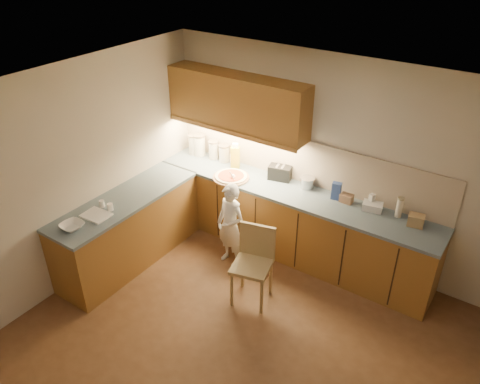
{
  "coord_description": "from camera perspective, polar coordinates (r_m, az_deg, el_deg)",
  "views": [
    {
      "loc": [
        1.93,
        -2.8,
        3.86
      ],
      "look_at": [
        -0.8,
        1.2,
        1.0
      ],
      "focal_mm": 35.0,
      "sensor_mm": 36.0,
      "label": 1
    }
  ],
  "objects": [
    {
      "name": "spice_jar_b",
      "position": [
        5.61,
        -15.55,
        -1.77
      ],
      "size": [
        0.09,
        0.09,
        0.09
      ],
      "primitive_type": "cylinder",
      "rotation": [
        0.0,
        0.0,
        -0.41
      ],
      "color": "white",
      "rests_on": "l_counter"
    },
    {
      "name": "oil_jug",
      "position": [
        6.29,
        -0.57,
        4.35
      ],
      "size": [
        0.14,
        0.13,
        0.35
      ],
      "rotation": [
        0.0,
        0.0,
        0.44
      ],
      "color": "gold",
      "rests_on": "l_counter"
    },
    {
      "name": "canister_c",
      "position": [
        6.56,
        -3.24,
        5.16
      ],
      "size": [
        0.14,
        0.14,
        0.27
      ],
      "rotation": [
        0.0,
        0.0,
        0.21
      ],
      "color": "silver",
      "rests_on": "l_counter"
    },
    {
      "name": "card_box_a",
      "position": [
        5.7,
        12.86,
        -0.75
      ],
      "size": [
        0.15,
        0.11,
        0.1
      ],
      "primitive_type": "cube",
      "rotation": [
        0.0,
        0.0,
        -0.04
      ],
      "color": "#9F7555",
      "rests_on": "l_counter"
    },
    {
      "name": "card_box_b",
      "position": [
        5.49,
        20.66,
        -3.24
      ],
      "size": [
        0.19,
        0.16,
        0.13
      ],
      "primitive_type": "cube",
      "rotation": [
        0.0,
        0.0,
        0.17
      ],
      "color": "#9A7E53",
      "rests_on": "l_counter"
    },
    {
      "name": "canister_b",
      "position": [
        6.67,
        -4.97,
        5.76
      ],
      "size": [
        0.18,
        0.18,
        0.31
      ],
      "rotation": [
        0.0,
        0.0,
        0.07
      ],
      "color": "silver",
      "rests_on": "l_counter"
    },
    {
      "name": "pizza_on_board",
      "position": [
        6.08,
        -1.09,
        1.86
      ],
      "size": [
        0.48,
        0.48,
        0.19
      ],
      "rotation": [
        0.0,
        0.0,
        0.01
      ],
      "color": "#A17850",
      "rests_on": "l_counter"
    },
    {
      "name": "spice_jar_a",
      "position": [
        5.71,
        -16.5,
        -1.37
      ],
      "size": [
        0.08,
        0.08,
        0.08
      ],
      "primitive_type": "cylinder",
      "rotation": [
        0.0,
        0.0,
        -0.27
      ],
      "color": "white",
      "rests_on": "l_counter"
    },
    {
      "name": "backsplash",
      "position": [
        5.94,
        7.69,
        3.75
      ],
      "size": [
        3.75,
        0.02,
        0.58
      ],
      "primitive_type": "cube",
      "color": "#BBA891",
      "rests_on": "l_counter"
    },
    {
      "name": "wooden_chair",
      "position": [
        5.32,
        1.71,
        -8.14
      ],
      "size": [
        0.51,
        0.51,
        0.93
      ],
      "rotation": [
        0.0,
        0.0,
        0.25
      ],
      "color": "tan",
      "rests_on": "ground"
    },
    {
      "name": "l_counter",
      "position": [
        6.01,
        -0.71,
        -3.91
      ],
      "size": [
        3.77,
        2.62,
        0.92
      ],
      "color": "olive",
      "rests_on": "ground"
    },
    {
      "name": "steel_pot",
      "position": [
        5.9,
        8.21,
        1.13
      ],
      "size": [
        0.18,
        0.18,
        0.14
      ],
      "color": "#B0B0B5",
      "rests_on": "l_counter"
    },
    {
      "name": "mixing_bowl",
      "position": [
        5.43,
        -19.8,
        -3.93
      ],
      "size": [
        0.26,
        0.26,
        0.06
      ],
      "primitive_type": "imported",
      "rotation": [
        0.0,
        0.0,
        -0.04
      ],
      "color": "silver",
      "rests_on": "l_counter"
    },
    {
      "name": "blue_box",
      "position": [
        5.71,
        11.66,
        0.13
      ],
      "size": [
        0.12,
        0.09,
        0.22
      ],
      "primitive_type": "cube",
      "rotation": [
        0.0,
        0.0,
        0.18
      ],
      "color": "#3651A3",
      "rests_on": "l_counter"
    },
    {
      "name": "tall_jar",
      "position": [
        5.55,
        18.87,
        -1.76
      ],
      "size": [
        0.08,
        0.08,
        0.25
      ],
      "rotation": [
        0.0,
        0.0,
        0.32
      ],
      "color": "silver",
      "rests_on": "l_counter"
    },
    {
      "name": "canister_a",
      "position": [
        6.71,
        -5.68,
        5.8
      ],
      "size": [
        0.15,
        0.15,
        0.29
      ],
      "rotation": [
        0.0,
        0.0,
        0.08
      ],
      "color": "beige",
      "rests_on": "l_counter"
    },
    {
      "name": "white_bottle",
      "position": [
        5.66,
        15.73,
        -1.02
      ],
      "size": [
        0.07,
        0.07,
        0.17
      ],
      "primitive_type": "cube",
      "rotation": [
        0.0,
        0.0,
        -0.36
      ],
      "color": "silver",
      "rests_on": "l_counter"
    },
    {
      "name": "upper_cabinets",
      "position": [
        5.98,
        -0.4,
        10.88
      ],
      "size": [
        1.95,
        0.36,
        0.73
      ],
      "color": "olive",
      "rests_on": "ground"
    },
    {
      "name": "canister_d",
      "position": [
        6.48,
        -1.94,
        4.76
      ],
      "size": [
        0.15,
        0.15,
        0.25
      ],
      "rotation": [
        0.0,
        0.0,
        0.41
      ],
      "color": "beige",
      "rests_on": "l_counter"
    },
    {
      "name": "dough_cloth",
      "position": [
        5.57,
        -17.13,
        -2.72
      ],
      "size": [
        0.32,
        0.26,
        0.02
      ],
      "primitive_type": "cube",
      "rotation": [
        0.0,
        0.0,
        0.05
      ],
      "color": "silver",
      "rests_on": "l_counter"
    },
    {
      "name": "flat_pack",
      "position": [
        5.63,
        15.85,
        -1.7
      ],
      "size": [
        0.25,
        0.2,
        0.09
      ],
      "primitive_type": "cube",
      "rotation": [
        0.0,
        0.0,
        0.2
      ],
      "color": "silver",
      "rests_on": "l_counter"
    },
    {
      "name": "toaster",
      "position": [
        6.05,
        4.89,
        2.36
      ],
      "size": [
        0.32,
        0.23,
        0.19
      ],
      "rotation": [
        0.0,
        0.0,
        0.24
      ],
      "color": "black",
      "rests_on": "l_counter"
    },
    {
      "name": "room",
      "position": [
        4.04,
        -0.21,
        -2.12
      ],
      "size": [
        4.54,
        4.5,
        2.62
      ],
      "color": "#54331C",
      "rests_on": "ground"
    },
    {
      "name": "child",
      "position": [
        5.8,
        -1.17,
        -4.11
      ],
      "size": [
        0.45,
        0.34,
        1.13
      ],
      "primitive_type": "imported",
      "rotation": [
        0.0,
        0.0,
        -0.18
      ],
      "color": "white",
      "rests_on": "ground"
    }
  ]
}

